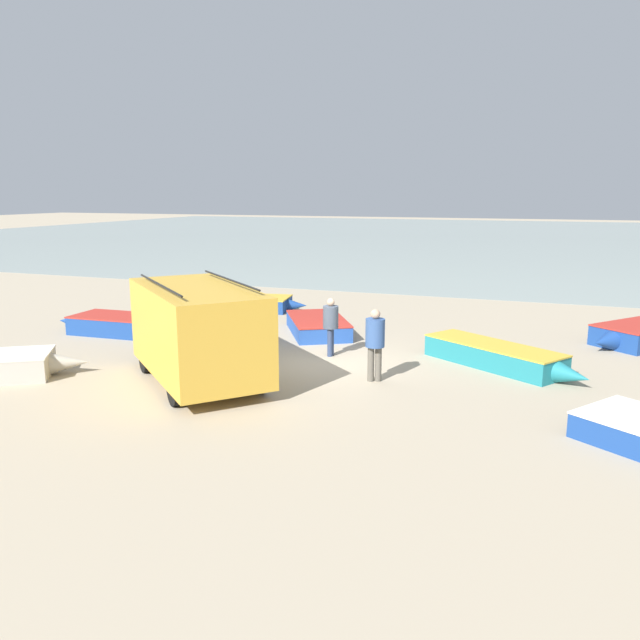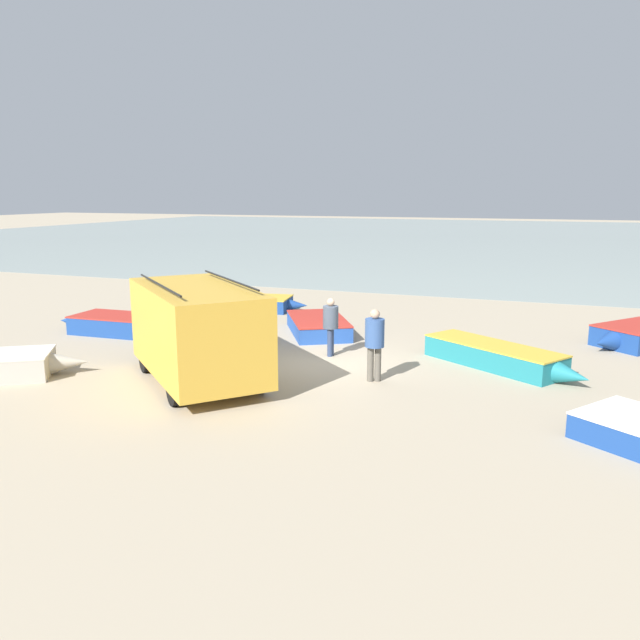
{
  "view_description": "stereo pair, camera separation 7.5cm",
  "coord_description": "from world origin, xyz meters",
  "views": [
    {
      "loc": [
        5.49,
        -15.42,
        4.55
      ],
      "look_at": [
        -0.49,
        0.84,
        1.0
      ],
      "focal_mm": 35.0,
      "sensor_mm": 36.0,
      "label": 1
    },
    {
      "loc": [
        5.56,
        -15.39,
        4.55
      ],
      "look_at": [
        -0.49,
        0.84,
        1.0
      ],
      "focal_mm": 35.0,
      "sensor_mm": 36.0,
      "label": 2
    }
  ],
  "objects": [
    {
      "name": "ground_plane",
      "position": [
        0.0,
        0.0,
        0.0
      ],
      "size": [
        200.0,
        200.0,
        0.0
      ],
      "primitive_type": "plane",
      "color": "tan"
    },
    {
      "name": "sea_water",
      "position": [
        0.0,
        52.0,
        0.0
      ],
      "size": [
        120.0,
        80.0,
        0.01
      ],
      "primitive_type": "cube",
      "color": "#99A89E",
      "rests_on": "ground_plane"
    },
    {
      "name": "parked_van",
      "position": [
        -2.36,
        -2.66,
        1.29
      ],
      "size": [
        4.97,
        4.78,
        2.49
      ],
      "rotation": [
        0.0,
        0.0,
        2.4
      ],
      "color": "gold",
      "rests_on": "ground_plane"
    },
    {
      "name": "fishing_rowboat_1",
      "position": [
        -1.53,
        3.41,
        0.26
      ],
      "size": [
        3.04,
        3.83,
        0.52
      ],
      "rotation": [
        0.0,
        0.0,
        2.1
      ],
      "color": "#234CA3",
      "rests_on": "ground_plane"
    },
    {
      "name": "fishing_rowboat_2",
      "position": [
        4.43,
        1.19,
        0.3
      ],
      "size": [
        4.41,
        3.28,
        0.59
      ],
      "rotation": [
        0.0,
        0.0,
        5.71
      ],
      "color": "#1E757F",
      "rests_on": "ground_plane"
    },
    {
      "name": "fishing_rowboat_4",
      "position": [
        -5.55,
        6.32,
        0.27
      ],
      "size": [
        4.38,
        2.2,
        0.53
      ],
      "rotation": [
        0.0,
        0.0,
        0.17
      ],
      "color": "navy",
      "rests_on": "ground_plane"
    },
    {
      "name": "fishing_rowboat_5",
      "position": [
        -7.24,
        1.11,
        0.3
      ],
      "size": [
        4.99,
        1.75,
        0.6
      ],
      "rotation": [
        0.0,
        0.0,
        3.18
      ],
      "color": "navy",
      "rests_on": "ground_plane"
    },
    {
      "name": "fisherman_0",
      "position": [
        1.66,
        -1.13,
        1.07
      ],
      "size": [
        0.47,
        0.47,
        1.8
      ],
      "rotation": [
        0.0,
        0.0,
        5.07
      ],
      "color": "#5B564C",
      "rests_on": "ground_plane"
    },
    {
      "name": "fisherman_1",
      "position": [
        -0.15,
        0.79,
        0.99
      ],
      "size": [
        0.43,
        0.43,
        1.65
      ],
      "rotation": [
        0.0,
        0.0,
        0.11
      ],
      "color": "navy",
      "rests_on": "ground_plane"
    }
  ]
}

